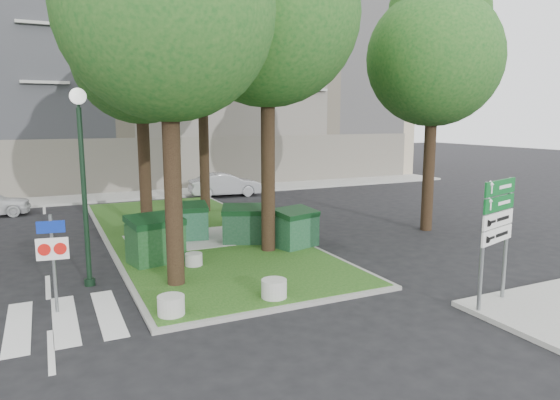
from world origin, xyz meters
TOP-DOWN VIEW (x-y plane):
  - ground at (0.00, 0.00)m, footprint 120.00×120.00m
  - median_island at (0.50, 8.00)m, footprint 6.00×16.00m
  - median_kerb at (0.50, 8.00)m, footprint 6.30×16.30m
  - building_sidewalk at (0.00, 18.50)m, footprint 42.00×3.00m
  - zebra_crossing at (-3.75, 1.50)m, footprint 5.00×3.00m
  - apartment_building at (0.00, 26.00)m, footprint 41.00×12.00m
  - tree_median_mid at (-0.91, 9.06)m, footprint 4.80×4.80m
  - tree_median_far at (2.29, 12.06)m, footprint 5.80×5.80m
  - tree_street_right at (9.09, 5.06)m, footprint 5.00×5.00m
  - dumpster_a at (-1.56, 4.68)m, footprint 1.74×1.39m
  - dumpster_b at (0.04, 7.09)m, footprint 1.52×1.17m
  - dumpster_c at (1.64, 5.83)m, footprint 1.66×1.44m
  - dumpster_d at (3.00, 4.54)m, footprint 1.61×1.33m
  - bollard_left at (-2.10, 0.50)m, footprint 0.59×0.59m
  - bollard_right at (0.36, 0.50)m, footprint 0.61×0.61m
  - bollard_mid at (-0.65, 3.87)m, footprint 0.50×0.50m
  - litter_bin at (3.13, 9.43)m, footprint 0.38×0.38m
  - street_lamp at (-3.50, 3.67)m, footprint 0.40×0.40m
  - traffic_sign_pole at (-4.33, 2.02)m, footprint 0.67×0.13m
  - directional_sign at (4.70, -2.00)m, footprint 1.38×0.47m
  - car_silver at (4.72, 16.48)m, footprint 4.08×1.74m

SIDE VIEW (x-z plane):
  - ground at x=0.00m, z-range 0.00..0.00m
  - zebra_crossing at x=-3.75m, z-range 0.00..0.01m
  - median_kerb at x=0.50m, z-range 0.00..0.10m
  - median_island at x=0.50m, z-range 0.00..0.12m
  - building_sidewalk at x=0.00m, z-range 0.00..0.12m
  - bollard_mid at x=-0.65m, z-range 0.12..0.48m
  - bollard_left at x=-2.10m, z-range 0.12..0.54m
  - bollard_right at x=0.36m, z-range 0.12..0.55m
  - litter_bin at x=3.13m, z-range 0.12..0.79m
  - car_silver at x=4.72m, z-range 0.00..1.31m
  - dumpster_c at x=1.64m, z-range 0.09..1.38m
  - dumpster_b at x=0.04m, z-range 0.09..1.39m
  - dumpster_d at x=3.00m, z-range 0.09..1.39m
  - dumpster_a at x=-1.56m, z-range 0.09..1.52m
  - traffic_sign_pole at x=-4.33m, z-range 0.32..2.57m
  - directional_sign at x=4.70m, z-range 0.59..3.46m
  - street_lamp at x=-3.50m, z-range 0.65..5.72m
  - tree_median_mid at x=-0.91m, z-range 1.98..11.97m
  - tree_street_right at x=9.09m, z-range 1.95..12.02m
  - apartment_building at x=0.00m, z-range 0.00..16.00m
  - tree_median_far at x=2.29m, z-range 2.36..14.28m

